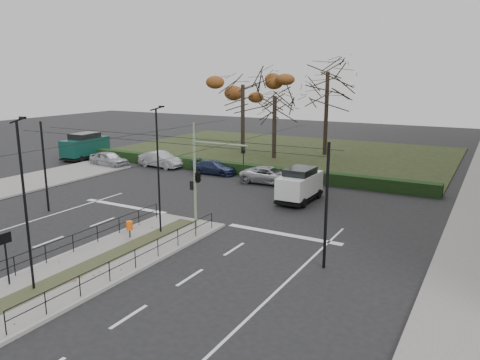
% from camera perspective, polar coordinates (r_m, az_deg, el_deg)
% --- Properties ---
extents(ground, '(140.00, 140.00, 0.00)m').
position_cam_1_polar(ground, '(25.80, -12.17, -7.80)').
color(ground, black).
rests_on(ground, ground).
extents(median_island, '(4.40, 15.00, 0.14)m').
position_cam_1_polar(median_island, '(24.10, -16.13, -9.36)').
color(median_island, slate).
rests_on(median_island, ground).
extents(park, '(38.00, 26.00, 0.10)m').
position_cam_1_polar(park, '(55.41, 5.13, 3.50)').
color(park, black).
rests_on(park, ground).
extents(hedge, '(38.00, 1.00, 1.00)m').
position_cam_1_polar(hedge, '(43.62, -2.07, 1.61)').
color(hedge, black).
rests_on(hedge, ground).
extents(median_railing, '(4.14, 13.24, 0.92)m').
position_cam_1_polar(median_railing, '(23.72, -16.44, -7.40)').
color(median_railing, black).
rests_on(median_railing, median_island).
extents(catenary, '(20.00, 34.00, 6.00)m').
position_cam_1_polar(catenary, '(26.02, -10.19, 0.32)').
color(catenary, black).
rests_on(catenary, ground).
extents(traffic_light, '(3.75, 2.15, 5.52)m').
position_cam_1_polar(traffic_light, '(26.64, -4.97, 0.62)').
color(traffic_light, gray).
rests_on(traffic_light, median_island).
extents(litter_bin, '(0.36, 0.36, 0.92)m').
position_cam_1_polar(litter_bin, '(26.54, -13.33, -5.46)').
color(litter_bin, black).
rests_on(litter_bin, median_island).
extents(info_panel, '(0.13, 0.60, 2.31)m').
position_cam_1_polar(info_panel, '(22.18, -26.75, -7.01)').
color(info_panel, black).
rests_on(info_panel, median_island).
extents(streetlamp_median_near, '(0.60, 0.12, 7.22)m').
position_cam_1_polar(streetlamp_median_near, '(20.75, -24.70, -2.74)').
color(streetlamp_median_near, black).
rests_on(streetlamp_median_near, median_island).
extents(streetlamp_median_far, '(0.60, 0.12, 7.16)m').
position_cam_1_polar(streetlamp_median_far, '(26.34, -9.91, 1.28)').
color(streetlamp_median_far, black).
rests_on(streetlamp_median_far, median_island).
extents(parked_car_first, '(4.53, 2.20, 1.49)m').
position_cam_1_polar(parked_car_first, '(48.14, -15.70, 2.50)').
color(parked_car_first, '#ABADB3').
rests_on(parked_car_first, ground).
extents(parked_car_second, '(4.78, 1.96, 1.54)m').
position_cam_1_polar(parked_car_second, '(46.48, -9.65, 2.48)').
color(parked_car_second, '#ABADB3').
rests_on(parked_car_second, ground).
extents(parked_car_third, '(4.28, 1.79, 1.23)m').
position_cam_1_polar(parked_car_third, '(42.80, -3.15, 1.55)').
color(parked_car_third, '#1E2848').
rests_on(parked_car_third, ground).
extents(parked_car_fourth, '(5.09, 2.60, 1.38)m').
position_cam_1_polar(parked_car_fourth, '(39.11, 3.66, 0.57)').
color(parked_car_fourth, '#ABADB3').
rests_on(parked_car_fourth, ground).
extents(white_van, '(2.15, 4.58, 2.43)m').
position_cam_1_polar(white_van, '(33.74, 7.30, -0.48)').
color(white_van, white).
rests_on(white_van, ground).
extents(green_van, '(2.68, 5.86, 2.78)m').
position_cam_1_polar(green_van, '(53.12, -18.35, 4.00)').
color(green_van, '#0B332B').
rests_on(green_van, ground).
extents(rust_tree, '(8.40, 8.40, 10.14)m').
position_cam_1_polar(rust_tree, '(52.91, 0.35, 11.54)').
color(rust_tree, black).
rests_on(rust_tree, park).
extents(bare_tree_center, '(6.87, 6.87, 12.12)m').
position_cam_1_polar(bare_tree_center, '(53.02, 10.64, 12.15)').
color(bare_tree_center, black).
rests_on(bare_tree_center, park).
extents(bare_tree_near, '(5.58, 5.58, 8.77)m').
position_cam_1_polar(bare_tree_near, '(50.06, 4.26, 9.62)').
color(bare_tree_near, black).
rests_on(bare_tree_near, park).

